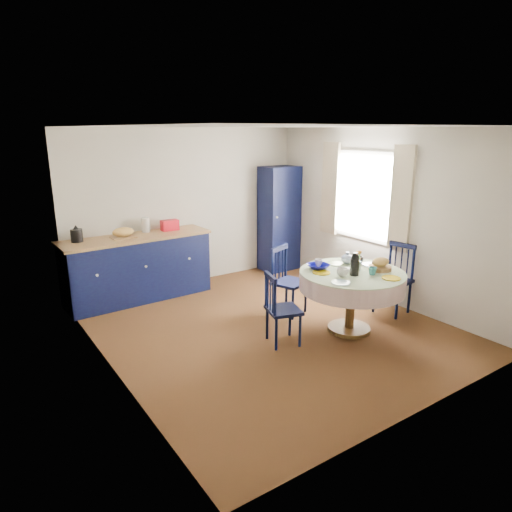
{
  "coord_description": "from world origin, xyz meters",
  "views": [
    {
      "loc": [
        -3.2,
        -4.39,
        2.47
      ],
      "look_at": [
        -0.07,
        0.2,
        0.92
      ],
      "focal_mm": 32.0,
      "sensor_mm": 36.0,
      "label": 1
    }
  ],
  "objects_px": {
    "chair_left": "(281,309)",
    "mug_c": "(358,260)",
    "pantry_cabinet": "(279,219)",
    "mug_b": "(372,271)",
    "mug_d": "(319,263)",
    "chair_far": "(287,280)",
    "kitchen_counter": "(138,267)",
    "chair_right": "(395,278)",
    "mug_a": "(342,272)",
    "dining_table": "(352,281)",
    "cobalt_bowl": "(318,267)"
  },
  "relations": [
    {
      "from": "pantry_cabinet",
      "to": "chair_right",
      "type": "xyz_separation_m",
      "value": [
        0.08,
        -2.54,
        -0.44
      ]
    },
    {
      "from": "mug_b",
      "to": "mug_d",
      "type": "relative_size",
      "value": 0.97
    },
    {
      "from": "pantry_cabinet",
      "to": "chair_left",
      "type": "bearing_deg",
      "value": -128.46
    },
    {
      "from": "pantry_cabinet",
      "to": "mug_a",
      "type": "height_order",
      "value": "pantry_cabinet"
    },
    {
      "from": "pantry_cabinet",
      "to": "dining_table",
      "type": "height_order",
      "value": "pantry_cabinet"
    },
    {
      "from": "pantry_cabinet",
      "to": "chair_right",
      "type": "relative_size",
      "value": 1.92
    },
    {
      "from": "cobalt_bowl",
      "to": "mug_a",
      "type": "bearing_deg",
      "value": -83.83
    },
    {
      "from": "kitchen_counter",
      "to": "cobalt_bowl",
      "type": "relative_size",
      "value": 8.12
    },
    {
      "from": "pantry_cabinet",
      "to": "mug_b",
      "type": "height_order",
      "value": "pantry_cabinet"
    },
    {
      "from": "chair_left",
      "to": "mug_b",
      "type": "height_order",
      "value": "mug_b"
    },
    {
      "from": "mug_b",
      "to": "dining_table",
      "type": "bearing_deg",
      "value": 114.81
    },
    {
      "from": "chair_right",
      "to": "mug_a",
      "type": "relative_size",
      "value": 7.37
    },
    {
      "from": "mug_b",
      "to": "mug_d",
      "type": "bearing_deg",
      "value": 116.18
    },
    {
      "from": "mug_b",
      "to": "chair_far",
      "type": "bearing_deg",
      "value": 109.1
    },
    {
      "from": "chair_left",
      "to": "mug_d",
      "type": "distance_m",
      "value": 0.86
    },
    {
      "from": "kitchen_counter",
      "to": "cobalt_bowl",
      "type": "bearing_deg",
      "value": -58.41
    },
    {
      "from": "mug_a",
      "to": "mug_c",
      "type": "relative_size",
      "value": 1.05
    },
    {
      "from": "chair_right",
      "to": "kitchen_counter",
      "type": "bearing_deg",
      "value": -141.86
    },
    {
      "from": "kitchen_counter",
      "to": "chair_right",
      "type": "bearing_deg",
      "value": -44.29
    },
    {
      "from": "chair_left",
      "to": "mug_c",
      "type": "distance_m",
      "value": 1.31
    },
    {
      "from": "mug_b",
      "to": "mug_c",
      "type": "height_order",
      "value": "mug_c"
    },
    {
      "from": "pantry_cabinet",
      "to": "chair_far",
      "type": "bearing_deg",
      "value": -125.66
    },
    {
      "from": "mug_c",
      "to": "pantry_cabinet",
      "type": "bearing_deg",
      "value": 77.09
    },
    {
      "from": "chair_left",
      "to": "chair_right",
      "type": "xyz_separation_m",
      "value": [
        1.89,
        -0.1,
        0.05
      ]
    },
    {
      "from": "kitchen_counter",
      "to": "mug_d",
      "type": "relative_size",
      "value": 21.08
    },
    {
      "from": "chair_left",
      "to": "cobalt_bowl",
      "type": "relative_size",
      "value": 3.23
    },
    {
      "from": "chair_far",
      "to": "kitchen_counter",
      "type": "bearing_deg",
      "value": 111.99
    },
    {
      "from": "dining_table",
      "to": "mug_c",
      "type": "distance_m",
      "value": 0.41
    },
    {
      "from": "pantry_cabinet",
      "to": "chair_right",
      "type": "height_order",
      "value": "pantry_cabinet"
    },
    {
      "from": "dining_table",
      "to": "mug_a",
      "type": "xyz_separation_m",
      "value": [
        -0.24,
        -0.06,
        0.17
      ]
    },
    {
      "from": "mug_b",
      "to": "chair_right",
      "type": "bearing_deg",
      "value": 21.15
    },
    {
      "from": "pantry_cabinet",
      "to": "dining_table",
      "type": "distance_m",
      "value": 2.8
    },
    {
      "from": "mug_a",
      "to": "mug_d",
      "type": "relative_size",
      "value": 1.26
    },
    {
      "from": "mug_a",
      "to": "mug_b",
      "type": "height_order",
      "value": "mug_a"
    },
    {
      "from": "dining_table",
      "to": "mug_c",
      "type": "relative_size",
      "value": 10.37
    },
    {
      "from": "kitchen_counter",
      "to": "chair_left",
      "type": "relative_size",
      "value": 2.51
    },
    {
      "from": "pantry_cabinet",
      "to": "mug_b",
      "type": "distance_m",
      "value": 2.97
    },
    {
      "from": "dining_table",
      "to": "mug_d",
      "type": "xyz_separation_m",
      "value": [
        -0.2,
        0.4,
        0.17
      ]
    },
    {
      "from": "mug_c",
      "to": "mug_d",
      "type": "distance_m",
      "value": 0.55
    },
    {
      "from": "chair_left",
      "to": "chair_far",
      "type": "distance_m",
      "value": 0.96
    },
    {
      "from": "mug_a",
      "to": "mug_b",
      "type": "xyz_separation_m",
      "value": [
        0.34,
        -0.16,
        -0.0
      ]
    },
    {
      "from": "chair_right",
      "to": "pantry_cabinet",
      "type": "bearing_deg",
      "value": 172.37
    },
    {
      "from": "mug_d",
      "to": "mug_a",
      "type": "bearing_deg",
      "value": -94.33
    },
    {
      "from": "mug_c",
      "to": "mug_b",
      "type": "bearing_deg",
      "value": -115.86
    },
    {
      "from": "pantry_cabinet",
      "to": "cobalt_bowl",
      "type": "distance_m",
      "value": 2.6
    },
    {
      "from": "chair_right",
      "to": "mug_c",
      "type": "bearing_deg",
      "value": -108.19
    },
    {
      "from": "chair_far",
      "to": "mug_b",
      "type": "xyz_separation_m",
      "value": [
        0.39,
        -1.14,
        0.36
      ]
    },
    {
      "from": "chair_far",
      "to": "cobalt_bowl",
      "type": "relative_size",
      "value": 3.45
    },
    {
      "from": "chair_far",
      "to": "mug_b",
      "type": "height_order",
      "value": "chair_far"
    },
    {
      "from": "mug_d",
      "to": "mug_c",
      "type": "bearing_deg",
      "value": -20.58
    }
  ]
}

